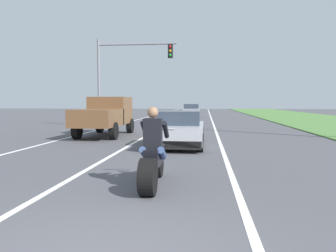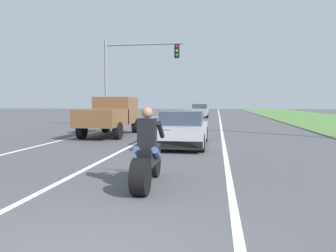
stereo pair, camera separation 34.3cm
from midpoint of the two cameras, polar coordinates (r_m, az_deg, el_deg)
name	(u,v)px [view 1 (the left image)]	position (r m, az deg, el deg)	size (l,w,h in m)	color
lane_stripe_left_solid	(113,126)	(24.15, -9.80, 0.03)	(0.14, 120.00, 0.01)	white
lane_stripe_right_solid	(214,127)	(23.19, 7.55, -0.12)	(0.14, 120.00, 0.01)	white
lane_stripe_centre_dashed	(163,126)	(23.40, -1.30, -0.05)	(0.14, 120.00, 0.01)	white
motorcycle_with_rider	(153,158)	(6.66, -4.09, -5.56)	(0.70, 2.21, 1.62)	black
sports_car_silver	(180,130)	(12.93, 1.29, -0.66)	(1.84, 4.30, 1.37)	#B7B7BC
pickup_truck_left_lane_brown	(105,114)	(17.07, -11.29, 2.03)	(2.02, 4.80, 1.98)	brown
traffic_light_mast_near	(123,68)	(23.03, -8.15, 9.93)	(5.44, 0.34, 6.00)	gray
distant_car_far_ahead	(191,111)	(36.50, 3.79, 2.66)	(1.80, 4.00, 1.50)	#99999E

